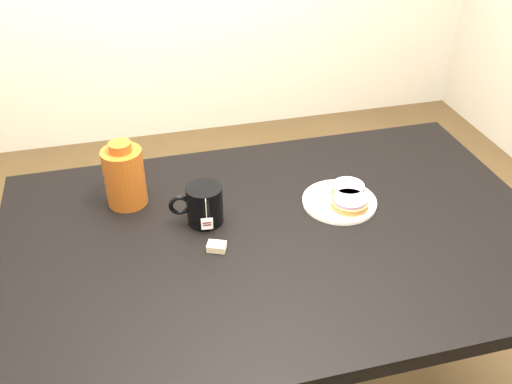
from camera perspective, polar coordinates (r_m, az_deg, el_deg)
The scene contains 7 objects.
table at distance 1.51m, azimuth 2.14°, elevation -6.53°, with size 1.40×0.90×0.75m.
plate at distance 1.57m, azimuth 8.34°, elevation -0.89°, with size 0.20×0.20×0.02m.
bagel_back at distance 1.59m, azimuth 9.20°, elevation 0.30°, with size 0.11×0.11×0.03m.
bagel_front at distance 1.54m, azimuth 9.34°, elevation -1.01°, with size 0.11×0.11×0.03m.
mug at distance 1.47m, azimuth -5.25°, elevation -1.24°, with size 0.14×0.10×0.11m.
teabag_pouch at distance 1.40m, azimuth -3.96°, elevation -5.47°, with size 0.04×0.03×0.02m, color #C6B793.
bagel_package at distance 1.56m, azimuth -13.02°, elevation 1.57°, with size 0.13×0.13×0.19m.
Camera 1 is at (-0.34, -1.09, 1.66)m, focal length 40.00 mm.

